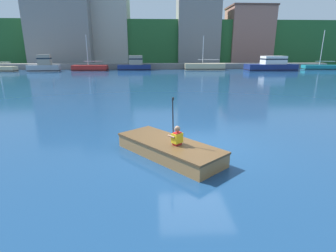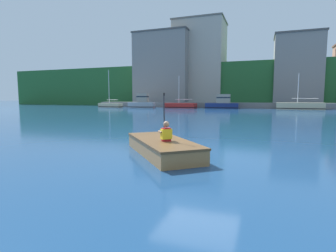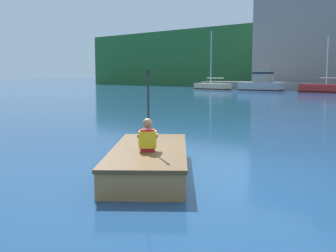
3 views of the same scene
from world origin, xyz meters
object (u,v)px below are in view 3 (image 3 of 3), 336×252
moored_boat_outer_slip_west (329,89)px  rowboat_foreground (150,158)px  moored_boat_dock_west_end (212,87)px  moored_boat_dock_east_end (261,83)px  person_paddler (148,136)px

moored_boat_outer_slip_west → rowboat_foreground: size_ratio=1.53×
moored_boat_dock_west_end → moored_boat_outer_slip_west: moored_boat_dock_west_end is taller
moored_boat_dock_west_end → moored_boat_dock_east_end: moored_boat_dock_west_end is taller
moored_boat_outer_slip_west → rowboat_foreground: moored_boat_outer_slip_west is taller
rowboat_foreground → person_paddler: 0.60m
moored_boat_outer_slip_west → rowboat_foreground: (10.28, -34.79, -0.15)m
moored_boat_dock_east_end → moored_boat_dock_west_end: bearing=175.6°
rowboat_foreground → person_paddler: (0.25, -0.30, 0.46)m
moored_boat_dock_east_end → person_paddler: size_ratio=3.40×
rowboat_foreground → person_paddler: person_paddler is taller
person_paddler → moored_boat_outer_slip_west: bearing=106.7°
moored_boat_dock_east_end → moored_boat_outer_slip_west: bearing=12.8°
person_paddler → moored_boat_dock_east_end: bearing=116.7°
moored_boat_dock_west_end → moored_boat_outer_slip_west: (12.98, 0.96, 0.01)m
moored_boat_outer_slip_west → person_paddler: 36.64m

